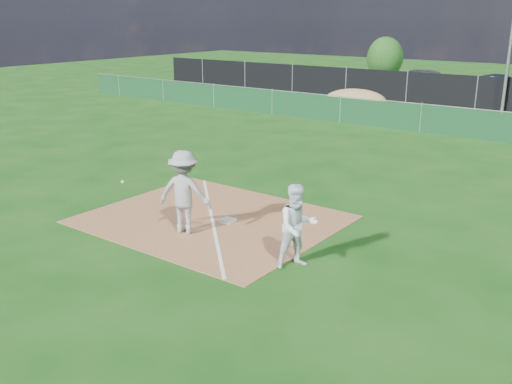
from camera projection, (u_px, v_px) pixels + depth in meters
ground at (369, 153)px, 21.40m from camera, size 90.00×90.00×0.00m
infield_dirt at (212, 219)px, 14.52m from camera, size 6.00×5.00×0.02m
foul_line at (212, 219)px, 14.51m from camera, size 5.01×5.01×0.01m
green_fence at (421, 119)px, 25.04m from camera, size 44.00×0.05×1.20m
dirt_mound at (355, 100)px, 30.58m from camera, size 3.38×2.60×1.17m
black_fence at (476, 93)px, 31.07m from camera, size 46.00×0.04×1.80m
parking_lot at (499, 99)px, 35.16m from camera, size 46.00×9.00×0.01m
light_pole at (512, 34)px, 29.06m from camera, size 0.16×0.16×8.00m
first_base at (228, 220)px, 14.31m from camera, size 0.34×0.34×0.07m
play_at_first at (184, 192)px, 13.36m from camera, size 2.79×1.15×1.99m
runner at (297, 226)px, 11.55m from camera, size 1.05×1.09×1.78m
car_left at (428, 82)px, 36.55m from camera, size 5.26×3.55×1.66m
car_mid at (500, 86)px, 35.42m from camera, size 4.27×1.96×1.36m
tree_left at (385, 58)px, 44.59m from camera, size 2.81×2.81×3.33m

